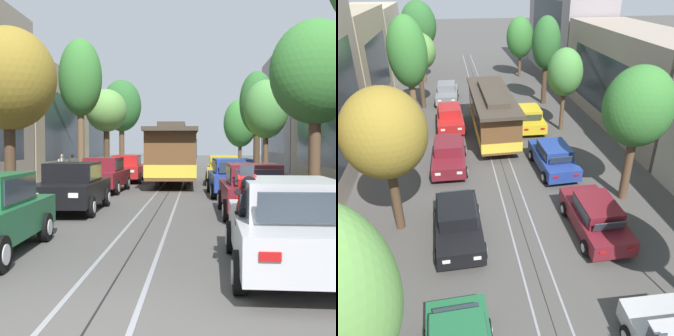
% 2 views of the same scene
% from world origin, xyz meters
% --- Properties ---
extents(ground_plane, '(160.00, 160.00, 0.00)m').
position_xyz_m(ground_plane, '(0.00, 19.10, 0.00)').
color(ground_plane, '#4C4947').
extents(trolley_track_rails, '(1.14, 55.76, 0.01)m').
position_xyz_m(trolley_track_rails, '(0.00, 21.88, 0.00)').
color(trolley_track_rails, gray).
rests_on(trolley_track_rails, ground).
extents(parked_car_black_second_left, '(2.06, 4.39, 1.58)m').
position_xyz_m(parked_car_black_second_left, '(-2.75, 10.05, 0.80)').
color(parked_car_black_second_left, black).
rests_on(parked_car_black_second_left, ground).
extents(parked_car_maroon_mid_left, '(2.08, 4.39, 1.58)m').
position_xyz_m(parked_car_maroon_mid_left, '(-3.01, 16.49, 0.80)').
color(parked_car_maroon_mid_left, maroon).
rests_on(parked_car_maroon_mid_left, ground).
extents(parked_car_red_fourth_left, '(2.07, 4.39, 1.58)m').
position_xyz_m(parked_car_red_fourth_left, '(-2.83, 22.49, 0.80)').
color(parked_car_red_fourth_left, red).
rests_on(parked_car_red_fourth_left, ground).
extents(parked_car_grey_fifth_left, '(2.11, 4.41, 1.58)m').
position_xyz_m(parked_car_grey_fifth_left, '(-2.96, 28.85, 0.80)').
color(parked_car_grey_fifth_left, slate).
rests_on(parked_car_grey_fifth_left, ground).
extents(parked_car_silver_near_right, '(2.08, 4.40, 1.58)m').
position_xyz_m(parked_car_silver_near_right, '(2.82, 2.93, 0.80)').
color(parked_car_silver_near_right, '#B7B7BC').
rests_on(parked_car_silver_near_right, ground).
extents(parked_car_maroon_second_right, '(2.02, 4.37, 1.58)m').
position_xyz_m(parked_car_maroon_second_right, '(2.99, 9.53, 0.80)').
color(parked_car_maroon_second_right, maroon).
rests_on(parked_car_maroon_second_right, ground).
extents(parked_car_blue_mid_right, '(2.11, 4.41, 1.58)m').
position_xyz_m(parked_car_blue_mid_right, '(2.78, 15.18, 0.80)').
color(parked_car_blue_mid_right, '#233D93').
rests_on(parked_car_blue_mid_right, ground).
extents(parked_car_yellow_fourth_right, '(2.09, 4.40, 1.58)m').
position_xyz_m(parked_car_yellow_fourth_right, '(2.77, 21.58, 0.80)').
color(parked_car_yellow_fourth_right, gold).
rests_on(parked_car_yellow_fourth_right, ground).
extents(street_tree_kerb_left_second, '(3.28, 3.40, 6.26)m').
position_xyz_m(street_tree_kerb_left_second, '(-5.26, 11.17, 4.43)').
color(street_tree_kerb_left_second, '#4C3826').
rests_on(street_tree_kerb_left_second, ground).
extents(street_tree_kerb_left_mid, '(2.32, 2.27, 7.87)m').
position_xyz_m(street_tree_kerb_left_mid, '(-4.98, 20.28, 5.69)').
color(street_tree_kerb_left_mid, brown).
rests_on(street_tree_kerb_left_mid, ground).
extents(street_tree_kerb_left_fourth, '(2.84, 3.04, 6.02)m').
position_xyz_m(street_tree_kerb_left_fourth, '(-4.96, 27.46, 4.50)').
color(street_tree_kerb_left_fourth, '#4C3826').
rests_on(street_tree_kerb_left_fourth, ground).
extents(street_tree_kerb_left_far, '(3.39, 2.98, 7.79)m').
position_xyz_m(street_tree_kerb_left_far, '(-5.22, 35.79, 5.51)').
color(street_tree_kerb_left_far, brown).
rests_on(street_tree_kerb_left_far, ground).
extents(street_tree_kerb_right_second, '(3.19, 2.74, 6.51)m').
position_xyz_m(street_tree_kerb_right_second, '(5.40, 11.83, 4.64)').
color(street_tree_kerb_right_second, brown).
rests_on(street_tree_kerb_right_second, ground).
extents(street_tree_kerb_right_mid, '(2.37, 2.44, 5.68)m').
position_xyz_m(street_tree_kerb_right_mid, '(5.00, 20.91, 4.06)').
color(street_tree_kerb_right_mid, brown).
rests_on(street_tree_kerb_right_mid, ground).
extents(street_tree_kerb_right_fourth, '(2.32, 2.35, 7.08)m').
position_xyz_m(street_tree_kerb_right_fourth, '(5.26, 26.95, 4.91)').
color(street_tree_kerb_right_fourth, '#4C3826').
rests_on(street_tree_kerb_right_fourth, ground).
extents(street_tree_kerb_right_far, '(2.86, 2.64, 6.15)m').
position_xyz_m(street_tree_kerb_right_far, '(5.02, 36.52, 4.05)').
color(street_tree_kerb_right_far, brown).
rests_on(street_tree_kerb_right_far, ground).
extents(cable_car_trolley, '(2.71, 9.16, 3.28)m').
position_xyz_m(cable_car_trolley, '(-0.00, 20.27, 1.66)').
color(cable_car_trolley, brown).
rests_on(cable_car_trolley, ground).
extents(motorcycle_with_rider, '(0.51, 1.86, 1.79)m').
position_xyz_m(motorcycle_with_rider, '(2.15, 2.86, 0.94)').
color(motorcycle_with_rider, black).
rests_on(motorcycle_with_rider, ground).
extents(pedestrian_on_left_pavement, '(0.55, 0.42, 1.60)m').
position_xyz_m(pedestrian_on_left_pavement, '(-7.08, 23.98, 0.90)').
color(pedestrian_on_left_pavement, '#282D38').
rests_on(pedestrian_on_left_pavement, ground).
extents(pedestrian_on_right_pavement, '(0.55, 0.42, 1.59)m').
position_xyz_m(pedestrian_on_right_pavement, '(-6.59, 24.61, 0.90)').
color(pedestrian_on_right_pavement, '#4C4233').
rests_on(pedestrian_on_right_pavement, ground).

